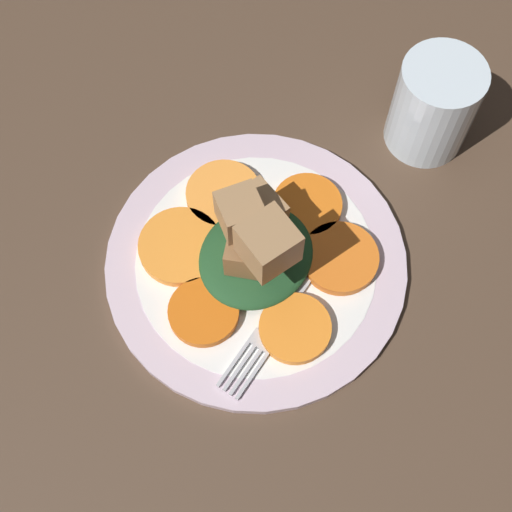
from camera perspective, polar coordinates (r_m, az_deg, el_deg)
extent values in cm
cube|color=#4C3828|center=(68.64, 0.00, -1.06)|extent=(120.00, 120.00, 2.00)
cylinder|color=silver|center=(67.27, 0.00, -0.56)|extent=(28.39, 28.39, 1.00)
cylinder|color=white|center=(67.22, 0.00, -0.54)|extent=(22.71, 22.71, 1.00)
cylinder|color=orange|center=(63.86, 3.14, -5.80)|extent=(6.50, 6.50, 1.02)
cylinder|color=orange|center=(66.71, 6.74, -0.17)|extent=(7.20, 7.20, 1.02)
cylinder|color=orange|center=(68.92, 4.02, 4.13)|extent=(6.71, 6.71, 1.02)
cylinder|color=#F99338|center=(69.36, -2.61, 4.95)|extent=(7.31, 7.31, 1.02)
cylinder|color=orange|center=(67.13, -6.08, 0.78)|extent=(7.86, 7.86, 1.02)
cylinder|color=#D45F12|center=(64.39, -4.09, -4.59)|extent=(6.43, 6.43, 1.02)
ellipsoid|color=#1E4723|center=(65.79, 0.00, 0.01)|extent=(11.20, 10.08, 2.03)
cube|color=#9E754C|center=(64.08, -0.01, 3.26)|extent=(4.94, 4.94, 4.26)
cube|color=#9E754C|center=(63.19, 0.09, 1.30)|extent=(5.11, 5.11, 3.91)
cube|color=brown|center=(62.90, -0.77, 0.30)|extent=(4.84, 4.84, 3.52)
cube|color=#9E754C|center=(60.50, -1.52, 3.27)|extent=(4.78, 4.78, 3.56)
cube|color=#9E754C|center=(58.28, 0.98, 0.99)|extent=(5.01, 5.01, 4.17)
cube|color=#B2B2B7|center=(65.79, 3.83, -2.10)|extent=(12.25, 2.74, 0.40)
cube|color=#B2B2B7|center=(63.72, 0.52, -6.85)|extent=(1.78, 2.49, 0.40)
cube|color=#B2B2B7|center=(62.85, -0.32, -9.61)|extent=(4.81, 0.96, 0.40)
cube|color=#B2B2B7|center=(62.95, -0.83, -9.28)|extent=(4.81, 0.96, 0.40)
cube|color=#B2B2B7|center=(63.05, -1.34, -8.95)|extent=(4.81, 0.96, 0.40)
cube|color=#B2B2B7|center=(63.17, -1.84, -8.63)|extent=(4.81, 0.96, 0.40)
cylinder|color=silver|center=(72.74, 14.02, 11.58)|extent=(8.10, 8.10, 10.09)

